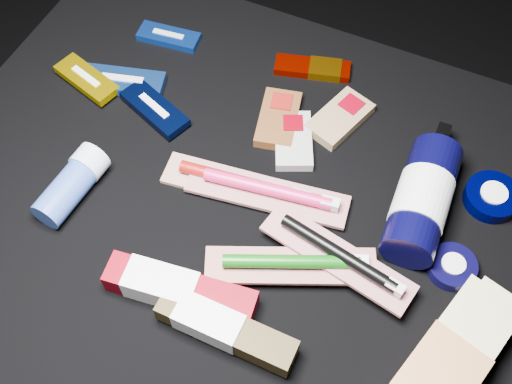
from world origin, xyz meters
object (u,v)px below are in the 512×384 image
at_px(bodywash_bottle, 446,366).
at_px(toothpaste_carton_red, 174,289).
at_px(lotion_bottle, 422,199).
at_px(deodorant_stick, 72,184).

xyz_separation_m(bodywash_bottle, toothpaste_carton_red, (-0.36, -0.05, -0.00)).
bearing_deg(toothpaste_carton_red, bodywash_bottle, -0.01).
distance_m(lotion_bottle, toothpaste_carton_red, 0.37).
distance_m(deodorant_stick, toothpaste_carton_red, 0.23).
relative_size(deodorant_stick, toothpaste_carton_red, 0.61).
bearing_deg(deodorant_stick, lotion_bottle, 25.17).
bearing_deg(toothpaste_carton_red, deodorant_stick, 151.56).
relative_size(lotion_bottle, bodywash_bottle, 0.98).
bearing_deg(toothpaste_carton_red, lotion_bottle, 37.31).
xyz_separation_m(lotion_bottle, deodorant_stick, (-0.47, -0.18, -0.01)).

